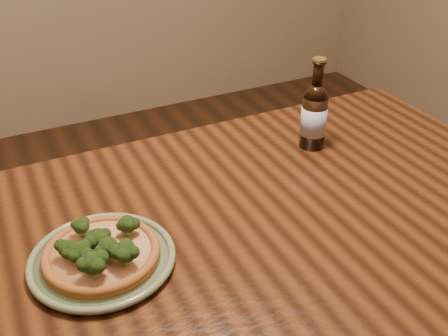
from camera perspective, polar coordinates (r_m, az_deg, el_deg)
name	(u,v)px	position (r m, az deg, el deg)	size (l,w,h in m)	color
table	(209,277)	(1.09, -1.70, -11.73)	(1.60, 0.90, 0.75)	#3F1F0D
plate	(102,259)	(1.00, -13.10, -9.64)	(0.27, 0.27, 0.02)	#63714E
pizza	(101,252)	(0.98, -13.22, -8.91)	(0.21, 0.21, 0.07)	brown
beer_bottle	(314,115)	(1.32, 9.78, 5.68)	(0.06, 0.06, 0.23)	black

